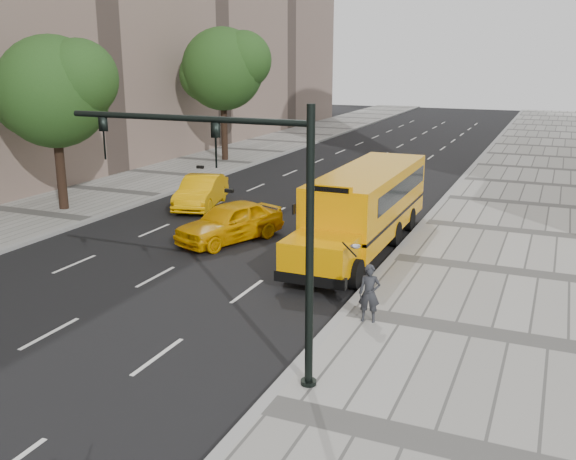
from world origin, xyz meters
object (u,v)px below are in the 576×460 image
at_px(tree_c, 224,68).
at_px(taxi_near, 230,222).
at_px(pedestrian, 369,293).
at_px(traffic_signal, 250,209).
at_px(tree_b, 55,91).
at_px(school_bus, 367,202).
at_px(taxi_far, 201,192).

height_order(tree_c, taxi_near, tree_c).
height_order(pedestrian, traffic_signal, traffic_signal).
xyz_separation_m(taxi_near, traffic_signal, (5.90, -9.91, 3.28)).
relative_size(tree_c, pedestrian, 5.57).
xyz_separation_m(tree_b, pedestrian, (17.24, -7.27, -4.74)).
bearing_deg(taxi_near, traffic_signal, -38.02).
bearing_deg(pedestrian, taxi_near, 132.49).
bearing_deg(traffic_signal, pedestrian, 67.48).
height_order(tree_b, taxi_near, tree_b).
bearing_deg(taxi_near, tree_b, -166.62).
height_order(tree_b, traffic_signal, tree_b).
bearing_deg(school_bus, pedestrian, -72.80).
bearing_deg(pedestrian, tree_c, 116.97).
bearing_deg(taxi_far, tree_b, -163.43).
height_order(tree_b, tree_c, tree_c).
height_order(school_bus, taxi_near, school_bus).
height_order(school_bus, pedestrian, school_bus).
bearing_deg(tree_c, pedestrian, -53.67).
bearing_deg(taxi_far, school_bus, -33.12).
relative_size(taxi_far, traffic_signal, 0.74).
relative_size(tree_b, taxi_far, 1.74).
xyz_separation_m(tree_c, traffic_signal, (15.59, -27.42, -2.31)).
height_order(tree_b, pedestrian, tree_b).
xyz_separation_m(tree_b, taxi_near, (9.69, -1.33, -4.90)).
relative_size(school_bus, traffic_signal, 1.81).
relative_size(taxi_near, traffic_signal, 0.74).
distance_m(school_bus, pedestrian, 7.96).
bearing_deg(school_bus, tree_b, -178.85).
height_order(tree_b, school_bus, tree_b).
xyz_separation_m(tree_c, taxi_near, (9.68, -17.51, -5.59)).
height_order(tree_c, pedestrian, tree_c).
distance_m(tree_b, school_bus, 15.42).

